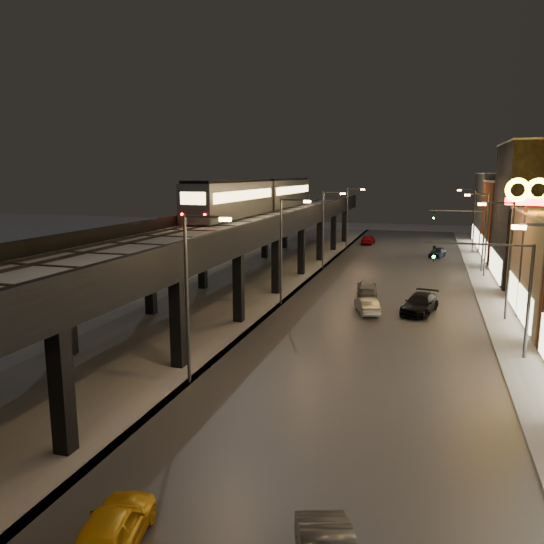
# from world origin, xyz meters

# --- Properties ---
(road_surface) EXTENTS (17.00, 120.00, 0.06)m
(road_surface) POSITION_xyz_m (7.50, 35.00, 0.03)
(road_surface) COLOR #46474D
(road_surface) RESTS_ON ground
(sidewalk_right) EXTENTS (4.00, 120.00, 0.14)m
(sidewalk_right) POSITION_xyz_m (17.50, 35.00, 0.07)
(sidewalk_right) COLOR #9FA1A8
(sidewalk_right) RESTS_ON ground
(under_viaduct_pavement) EXTENTS (11.00, 120.00, 0.06)m
(under_viaduct_pavement) POSITION_xyz_m (-6.00, 35.00, 0.03)
(under_viaduct_pavement) COLOR #9FA1A8
(under_viaduct_pavement) RESTS_ON ground
(elevated_viaduct) EXTENTS (9.00, 100.00, 6.30)m
(elevated_viaduct) POSITION_xyz_m (-6.00, 31.84, 5.62)
(elevated_viaduct) COLOR black
(elevated_viaduct) RESTS_ON ground
(viaduct_trackbed) EXTENTS (8.40, 100.00, 0.32)m
(viaduct_trackbed) POSITION_xyz_m (-6.01, 31.97, 6.39)
(viaduct_trackbed) COLOR #B2B7C1
(viaduct_trackbed) RESTS_ON elevated_viaduct
(viaduct_parapet_streetside) EXTENTS (0.30, 100.00, 1.10)m
(viaduct_parapet_streetside) POSITION_xyz_m (-1.65, 32.00, 6.85)
(viaduct_parapet_streetside) COLOR black
(viaduct_parapet_streetside) RESTS_ON elevated_viaduct
(viaduct_parapet_far) EXTENTS (0.30, 100.00, 1.10)m
(viaduct_parapet_far) POSITION_xyz_m (-10.35, 32.00, 6.85)
(viaduct_parapet_far) COLOR black
(viaduct_parapet_far) RESTS_ON elevated_viaduct
(building_e) EXTENTS (12.20, 12.20, 10.16)m
(building_e) POSITION_xyz_m (23.99, 62.00, 5.08)
(building_e) COLOR brown
(building_e) RESTS_ON ground
(building_f) EXTENTS (12.20, 16.20, 11.16)m
(building_f) POSITION_xyz_m (23.99, 76.00, 5.58)
(building_f) COLOR #35363A
(building_f) RESTS_ON ground
(streetlight_left_1) EXTENTS (2.57, 0.28, 9.00)m
(streetlight_left_1) POSITION_xyz_m (-0.43, 13.00, 5.24)
(streetlight_left_1) COLOR #38383A
(streetlight_left_1) RESTS_ON ground
(streetlight_left_2) EXTENTS (2.57, 0.28, 9.00)m
(streetlight_left_2) POSITION_xyz_m (-0.43, 31.00, 5.24)
(streetlight_left_2) COLOR #38383A
(streetlight_left_2) RESTS_ON ground
(streetlight_right_2) EXTENTS (2.56, 0.28, 9.00)m
(streetlight_right_2) POSITION_xyz_m (16.73, 31.00, 5.24)
(streetlight_right_2) COLOR #38383A
(streetlight_right_2) RESTS_ON ground
(streetlight_left_3) EXTENTS (2.57, 0.28, 9.00)m
(streetlight_left_3) POSITION_xyz_m (-0.43, 49.00, 5.24)
(streetlight_left_3) COLOR #38383A
(streetlight_left_3) RESTS_ON ground
(streetlight_right_3) EXTENTS (2.56, 0.28, 9.00)m
(streetlight_right_3) POSITION_xyz_m (16.73, 49.00, 5.24)
(streetlight_right_3) COLOR #38383A
(streetlight_right_3) RESTS_ON ground
(streetlight_left_4) EXTENTS (2.57, 0.28, 9.00)m
(streetlight_left_4) POSITION_xyz_m (-0.43, 67.00, 5.24)
(streetlight_left_4) COLOR #38383A
(streetlight_left_4) RESTS_ON ground
(streetlight_right_4) EXTENTS (2.56, 0.28, 9.00)m
(streetlight_right_4) POSITION_xyz_m (16.73, 67.00, 5.24)
(streetlight_right_4) COLOR #38383A
(streetlight_right_4) RESTS_ON ground
(traffic_light_rig_a) EXTENTS (6.10, 0.34, 7.00)m
(traffic_light_rig_a) POSITION_xyz_m (15.84, 22.00, 4.50)
(traffic_light_rig_a) COLOR #38383A
(traffic_light_rig_a) RESTS_ON ground
(traffic_light_rig_b) EXTENTS (6.10, 0.34, 7.00)m
(traffic_light_rig_b) POSITION_xyz_m (15.84, 52.00, 4.50)
(traffic_light_rig_b) COLOR #38383A
(traffic_light_rig_b) RESTS_ON ground
(subway_train) EXTENTS (3.18, 38.48, 3.80)m
(subway_train) POSITION_xyz_m (-8.50, 49.86, 8.51)
(subway_train) COLOR gray
(subway_train) RESTS_ON viaduct_trackbed
(car_taxi) EXTENTS (2.50, 4.44, 1.42)m
(car_taxi) POSITION_xyz_m (2.77, 0.49, 0.71)
(car_taxi) COLOR gold
(car_taxi) RESTS_ON ground
(car_near_white) EXTENTS (2.55, 4.22, 1.31)m
(car_near_white) POSITION_xyz_m (6.69, 30.01, 0.66)
(car_near_white) COLOR #979797
(car_near_white) RESTS_ON ground
(car_mid_dark) EXTENTS (2.38, 4.62, 1.28)m
(car_mid_dark) POSITION_xyz_m (5.90, 36.80, 0.64)
(car_mid_dark) COLOR gray
(car_mid_dark) RESTS_ON ground
(car_far_white) EXTENTS (2.00, 4.45, 1.49)m
(car_far_white) POSITION_xyz_m (1.86, 72.80, 0.74)
(car_far_white) COLOR maroon
(car_far_white) RESTS_ON ground
(car_onc_white) EXTENTS (3.22, 5.61, 1.53)m
(car_onc_white) POSITION_xyz_m (10.73, 31.26, 0.77)
(car_onc_white) COLOR black
(car_onc_white) RESTS_ON ground
(car_onc_red) EXTENTS (2.53, 4.12, 1.31)m
(car_onc_red) POSITION_xyz_m (12.27, 61.98, 0.66)
(car_onc_red) COLOR black
(car_onc_red) RESTS_ON ground
(sign_mcdonalds) EXTENTS (3.17, 0.91, 10.70)m
(sign_mcdonalds) POSITION_xyz_m (18.00, 32.11, 8.80)
(sign_mcdonalds) COLOR #38383A
(sign_mcdonalds) RESTS_ON ground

